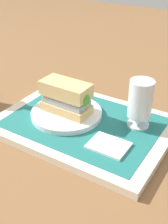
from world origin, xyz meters
The scene contains 7 objects.
ground_plane centered at (0.00, 0.00, 0.00)m, with size 3.00×3.00×0.00m, color brown.
tray centered at (0.00, 0.00, 0.01)m, with size 0.44×0.32×0.02m, color beige.
placemat centered at (0.00, 0.00, 0.02)m, with size 0.38×0.27×0.00m, color #1E6B66.
plate centered at (-0.06, 0.00, 0.03)m, with size 0.19×0.19×0.01m, color white.
sandwich centered at (-0.05, 0.00, 0.08)m, with size 0.13×0.07×0.08m.
beer_glass centered at (0.13, 0.06, 0.09)m, with size 0.06×0.06×0.12m.
napkin_folded centered at (0.10, -0.06, 0.02)m, with size 0.09×0.07×0.01m, color white.
Camera 1 is at (0.35, -0.56, 0.44)m, focal length 47.96 mm.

